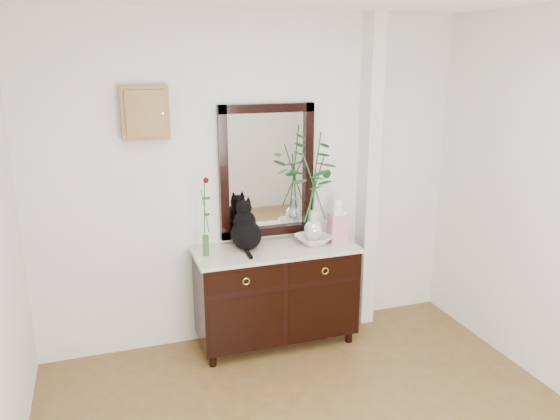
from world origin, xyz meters
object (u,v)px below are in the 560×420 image
object	(u,v)px
cat	(246,225)
ginger_jar	(338,220)
sideboard	(276,291)
lotus_bowl	(313,239)

from	to	relation	value
cat	ginger_jar	bearing A→B (deg)	-2.53
ginger_jar	cat	bearing A→B (deg)	174.91
sideboard	ginger_jar	xyz separation A→B (m)	(0.54, 0.01, 0.57)
lotus_bowl	ginger_jar	world-z (taller)	ginger_jar
sideboard	ginger_jar	bearing A→B (deg)	0.60
ginger_jar	lotus_bowl	bearing A→B (deg)	178.38
sideboard	lotus_bowl	bearing A→B (deg)	2.04
sideboard	lotus_bowl	size ratio (longest dim) A/B	4.62
cat	ginger_jar	distance (m)	0.78
sideboard	cat	bearing A→B (deg)	161.91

